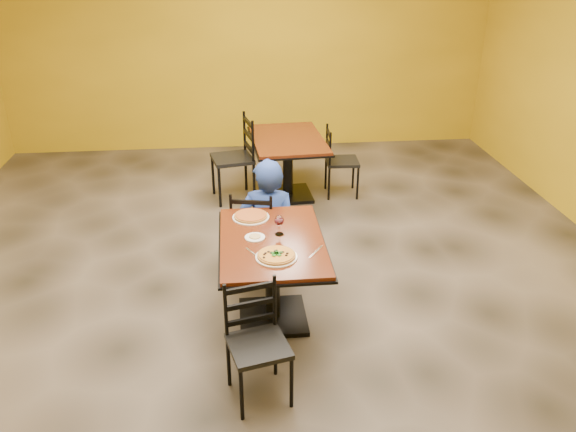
{
  "coord_description": "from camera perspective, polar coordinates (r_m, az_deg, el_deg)",
  "views": [
    {
      "loc": [
        -0.27,
        -4.43,
        2.85
      ],
      "look_at": [
        0.15,
        -0.3,
        0.85
      ],
      "focal_mm": 35.7,
      "sensor_mm": 36.0,
      "label": 1
    }
  ],
  "objects": [
    {
      "name": "knife",
      "position": [
        4.29,
        2.78,
        -3.58
      ],
      "size": [
        0.13,
        0.18,
        0.0
      ],
      "primitive_type": "cube",
      "rotation": [
        0.0,
        0.0,
        -0.61
      ],
      "color": "silver",
      "rests_on": "table_main"
    },
    {
      "name": "chair_second_left",
      "position": [
        6.87,
        -5.57,
        5.67
      ],
      "size": [
        0.54,
        0.54,
        1.02
      ],
      "primitive_type": null,
      "rotation": [
        0.0,
        0.0,
        -1.37
      ],
      "color": "black",
      "rests_on": "floor"
    },
    {
      "name": "chair_main_near",
      "position": [
        3.9,
        -2.95,
        -12.88
      ],
      "size": [
        0.46,
        0.46,
        0.84
      ],
      "primitive_type": null,
      "rotation": [
        0.0,
        0.0,
        0.24
      ],
      "color": "black",
      "rests_on": "floor"
    },
    {
      "name": "table_second",
      "position": [
        6.88,
        -0.02,
        6.28
      ],
      "size": [
        0.92,
        1.31,
        0.75
      ],
      "rotation": [
        0.0,
        0.0,
        0.06
      ],
      "color": "#5A240E",
      "rests_on": "floor"
    },
    {
      "name": "plate_far",
      "position": [
        4.81,
        -3.72,
        -0.13
      ],
      "size": [
        0.31,
        0.31,
        0.01
      ],
      "primitive_type": "cylinder",
      "color": "white",
      "rests_on": "table_main"
    },
    {
      "name": "chair_second_right",
      "position": [
        7.02,
        5.41,
        5.41
      ],
      "size": [
        0.4,
        0.4,
        0.85
      ],
      "primitive_type": null,
      "rotation": [
        0.0,
        0.0,
        1.52
      ],
      "color": "black",
      "rests_on": "floor"
    },
    {
      "name": "pizza_far",
      "position": [
        4.81,
        -3.72,
        0.05
      ],
      "size": [
        0.28,
        0.28,
        0.02
      ],
      "primitive_type": "cylinder",
      "color": "#BA6D23",
      "rests_on": "plate_far"
    },
    {
      "name": "fork",
      "position": [
        4.28,
        -3.55,
        -3.69
      ],
      "size": [
        0.1,
        0.17,
        0.0
      ],
      "primitive_type": "cube",
      "rotation": [
        0.0,
        0.0,
        0.49
      ],
      "color": "silver",
      "rests_on": "table_main"
    },
    {
      "name": "floor",
      "position": [
        5.27,
        -1.93,
        -7.0
      ],
      "size": [
        7.0,
        8.0,
        0.01
      ],
      "primitive_type": "cube",
      "color": "black",
      "rests_on": "ground"
    },
    {
      "name": "pizza_main",
      "position": [
        4.2,
        -1.17,
        -3.91
      ],
      "size": [
        0.28,
        0.28,
        0.02
      ],
      "primitive_type": "cylinder",
      "color": "#942F0A",
      "rests_on": "plate_main"
    },
    {
      "name": "side_plate",
      "position": [
        4.49,
        -3.31,
        -2.14
      ],
      "size": [
        0.16,
        0.16,
        0.01
      ],
      "primitive_type": "cylinder",
      "color": "white",
      "rests_on": "table_main"
    },
    {
      "name": "table_main",
      "position": [
        4.56,
        -1.59,
        -4.49
      ],
      "size": [
        0.83,
        1.23,
        0.75
      ],
      "color": "#5A240E",
      "rests_on": "floor"
    },
    {
      "name": "dip",
      "position": [
        4.48,
        -3.32,
        -2.04
      ],
      "size": [
        0.09,
        0.09,
        0.01
      ],
      "primitive_type": "cylinder",
      "color": "tan",
      "rests_on": "side_plate"
    },
    {
      "name": "chair_main_far",
      "position": [
        5.29,
        -3.3,
        -1.47
      ],
      "size": [
        0.47,
        0.47,
        0.87
      ],
      "primitive_type": null,
      "rotation": [
        0.0,
        0.0,
        2.92
      ],
      "color": "black",
      "rests_on": "floor"
    },
    {
      "name": "wine_glass",
      "position": [
        4.5,
        -0.89,
        -0.82
      ],
      "size": [
        0.08,
        0.08,
        0.18
      ],
      "primitive_type": null,
      "color": "white",
      "rests_on": "table_main"
    },
    {
      "name": "plate_main",
      "position": [
        4.21,
        -1.17,
        -4.1
      ],
      "size": [
        0.31,
        0.31,
        0.01
      ],
      "primitive_type": "cylinder",
      "color": "white",
      "rests_on": "table_main"
    },
    {
      "name": "diner",
      "position": [
        5.34,
        -1.99,
        0.17
      ],
      "size": [
        0.61,
        0.44,
        1.09
      ],
      "primitive_type": "imported",
      "rotation": [
        0.0,
        0.0,
        3.0
      ],
      "color": "#1B3998",
      "rests_on": "floor"
    },
    {
      "name": "wall_back",
      "position": [
        8.54,
        -4.05,
        16.57
      ],
      "size": [
        7.0,
        0.01,
        3.0
      ],
      "primitive_type": "cube",
      "color": "gold",
      "rests_on": "ground"
    }
  ]
}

